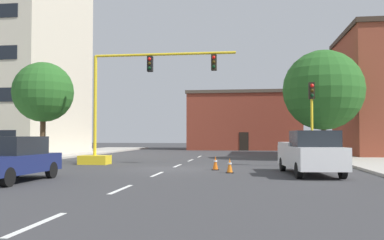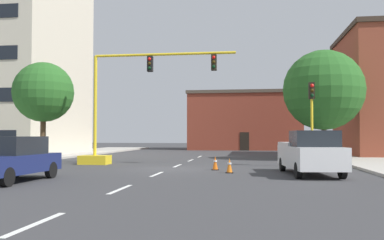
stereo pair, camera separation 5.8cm
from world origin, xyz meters
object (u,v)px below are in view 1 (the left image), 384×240
Objects in this scene: traffic_cone_roadside_b at (230,166)px; traffic_cone_roadside_a at (215,163)px; traffic_light_pole_right at (312,105)px; traffic_signal_gantry at (115,127)px; tree_left_near at (43,92)px; pickup_truck_white at (310,153)px; sedan_navy_near_left at (12,159)px; tree_right_mid at (323,90)px.

traffic_cone_roadside_a is at bearing 116.28° from traffic_cone_roadside_b.
traffic_light_pole_right is at bearing 28.02° from traffic_cone_roadside_a.
traffic_signal_gantry reaches higher than tree_left_near.
sedan_navy_near_left is (-11.77, -4.52, -0.09)m from pickup_truck_white.
traffic_cone_roadside_a is at bearing 41.90° from sedan_navy_near_left.
tree_right_mid is (1.85, 7.12, 1.57)m from traffic_light_pole_right.
sedan_navy_near_left is (-14.42, -16.47, -4.21)m from tree_right_mid.
pickup_truck_white is at bearing -102.47° from tree_right_mid.
tree_left_near is (-17.23, 2.04, 1.15)m from traffic_light_pole_right.
pickup_truck_white reaches higher than traffic_cone_roadside_b.
sedan_navy_near_left reaches higher than traffic_cone_roadside_a.
traffic_signal_gantry is at bearing -154.37° from tree_right_mid.
traffic_light_pole_right is at bearing -2.84° from traffic_signal_gantry.
sedan_navy_near_left is at bearing -148.84° from traffic_cone_roadside_b.
traffic_signal_gantry is 13.27× the size of traffic_cone_roadside_a.
traffic_cone_roadside_b is (-6.30, -11.57, -4.75)m from tree_right_mid.
pickup_truck_white is (10.98, -5.42, -1.30)m from traffic_signal_gantry.
tree_left_near is 14.97m from traffic_cone_roadside_b.
tree_left_near reaches higher than sedan_navy_near_left.
traffic_cone_roadside_b is (8.12, 4.91, -0.54)m from sedan_navy_near_left.
traffic_cone_roadside_a is at bearing -125.64° from tree_right_mid.
traffic_cone_roadside_a reaches higher than traffic_cone_roadside_b.
traffic_cone_roadside_b is at bearing 31.16° from sedan_navy_near_left.
sedan_navy_near_left reaches higher than traffic_cone_roadside_b.
sedan_navy_near_left is at bearing -138.10° from traffic_cone_roadside_a.
traffic_light_pole_right is 5.52m from pickup_truck_white.
tree_left_near reaches higher than traffic_light_pole_right.
pickup_truck_white is at bearing -99.36° from traffic_light_pole_right.
sedan_navy_near_left is (4.66, -11.40, -3.80)m from tree_left_near.
traffic_cone_roadside_b is (7.32, -5.03, -1.93)m from traffic_signal_gantry.
tree_right_mid is 14.00m from traffic_cone_roadside_b.
traffic_light_pole_right is 0.86× the size of pickup_truck_white.
traffic_signal_gantry is at bearing 85.42° from sedan_navy_near_left.
tree_left_near is at bearing -165.10° from tree_right_mid.
traffic_cone_roadside_b is at bearing -118.57° from tree_right_mid.
tree_left_near is 1.20× the size of pickup_truck_white.
pickup_truck_white reaches higher than sedan_navy_near_left.
tree_right_mid is at bearing 61.43° from traffic_cone_roadside_b.
pickup_truck_white is at bearing -26.27° from traffic_signal_gantry.
traffic_signal_gantry is 1.20× the size of tree_right_mid.
tree_right_mid is at bearing 54.36° from traffic_cone_roadside_a.
traffic_light_pole_right is at bearing 80.64° from pickup_truck_white.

